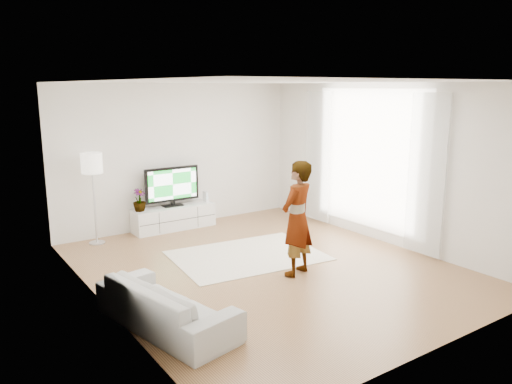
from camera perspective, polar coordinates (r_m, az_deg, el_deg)
floor at (r=7.78m, az=1.28°, el=-8.60°), size 6.00×6.00×0.00m
ceiling at (r=7.29m, az=1.39°, el=12.49°), size 6.00×6.00×0.00m
wall_left at (r=6.31m, az=-17.43°, el=-0.79°), size 0.02×6.00×2.80m
wall_right at (r=9.08m, az=14.26°, el=3.15°), size 0.02×6.00×2.80m
wall_back at (r=9.96m, az=-8.83°, el=4.13°), size 5.00×0.02×2.80m
wall_front at (r=5.33m, az=20.58°, el=-3.29°), size 5.00×0.02×2.80m
window at (r=9.25m, az=12.81°, el=3.70°), size 0.01×2.60×2.50m
curtain_near at (r=8.39m, az=18.90°, el=1.83°), size 0.04×0.70×2.60m
curtain_far at (r=10.13m, az=7.08°, el=4.03°), size 0.04×0.70×2.60m
media_console at (r=9.88m, az=-9.36°, el=-2.90°), size 1.62×0.46×0.46m
television at (r=9.76m, az=-9.56°, el=0.79°), size 1.10×0.22×0.77m
game_console at (r=10.11m, az=-5.80°, el=-0.52°), size 0.05×0.16×0.21m
potted_plant at (r=9.51m, az=-13.20°, el=-0.91°), size 0.31×0.31×0.42m
rug at (r=8.28m, az=-0.98°, el=-7.28°), size 2.54×1.96×0.01m
player at (r=7.26m, az=4.73°, el=-3.02°), size 0.72×0.59×1.70m
sofa at (r=5.97m, az=-10.21°, el=-12.52°), size 1.11×2.01×0.55m
floor_lamp at (r=9.06m, az=-18.24°, el=2.70°), size 0.36×0.36×1.62m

